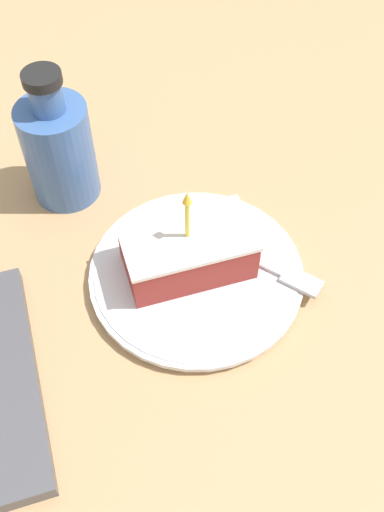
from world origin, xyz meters
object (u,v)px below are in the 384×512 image
object	(u,v)px
cake_slice	(188,251)
bottle	(59,148)
plate	(192,274)
fork	(260,262)

from	to	relation	value
cake_slice	bottle	xyz separation A→B (m)	(-0.17, -0.11, 0.03)
bottle	cake_slice	bearing A→B (deg)	32.18
plate	fork	distance (m)	0.08
fork	bottle	distance (m)	0.27
cake_slice	bottle	distance (m)	0.20
plate	bottle	distance (m)	0.22
cake_slice	bottle	world-z (taller)	bottle
plate	bottle	size ratio (longest dim) A/B	1.37
plate	cake_slice	xyz separation A→B (m)	(-0.01, -0.00, 0.03)
plate	cake_slice	distance (m)	0.04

